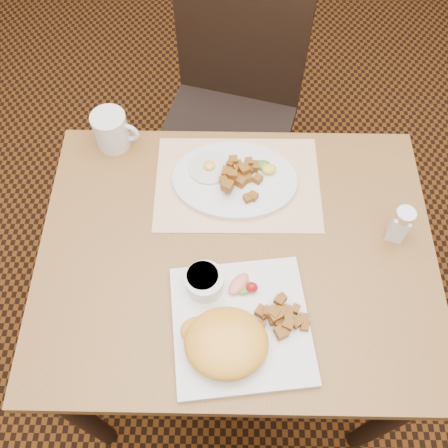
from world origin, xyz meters
TOP-DOWN VIEW (x-y plane):
  - ground at (0.00, 0.00)m, footprint 8.00×8.00m
  - table at (0.00, 0.00)m, footprint 0.90×0.70m
  - chair_far at (-0.02, 0.66)m, footprint 0.52×0.52m
  - placemat at (0.00, 0.19)m, footprint 0.40×0.28m
  - plate_square at (0.01, -0.18)m, footprint 0.31×0.31m
  - plate_oval at (-0.01, 0.19)m, footprint 0.32×0.24m
  - hollandaise_mound at (-0.02, -0.23)m, footprint 0.18×0.15m
  - ramekin at (-0.07, -0.09)m, footprint 0.08×0.08m
  - garnish_sq at (0.01, -0.10)m, footprint 0.07×0.07m
  - fried_egg at (-0.07, 0.22)m, footprint 0.10×0.10m
  - garnish_ov at (0.07, 0.22)m, footprint 0.06×0.05m
  - salt_shaker at (0.36, 0.05)m, footprint 0.05×0.05m
  - coffee_mug at (-0.31, 0.31)m, footprint 0.12×0.09m
  - home_fries_sq at (0.09, -0.16)m, footprint 0.11×0.10m
  - home_fries_ov at (0.00, 0.19)m, footprint 0.11×0.12m

SIDE VIEW (x-z plane):
  - ground at x=0.00m, z-range 0.00..0.00m
  - chair_far at x=-0.02m, z-range 0.05..1.02m
  - table at x=0.00m, z-range 0.27..1.02m
  - placemat at x=0.00m, z-range 0.75..0.75m
  - plate_square at x=0.01m, z-range 0.75..0.77m
  - plate_oval at x=-0.01m, z-range 0.75..0.77m
  - fried_egg at x=-0.07m, z-range 0.76..0.78m
  - garnish_sq at x=0.01m, z-range 0.76..0.79m
  - garnish_ov at x=0.07m, z-range 0.77..0.79m
  - home_fries_sq at x=0.09m, z-range 0.76..0.80m
  - home_fries_ov at x=0.00m, z-range 0.76..0.80m
  - ramekin at x=-0.07m, z-range 0.77..0.81m
  - hollandaise_mound at x=-0.02m, z-range 0.76..0.83m
  - coffee_mug at x=-0.31m, z-range 0.75..0.85m
  - salt_shaker at x=0.36m, z-range 0.75..0.85m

